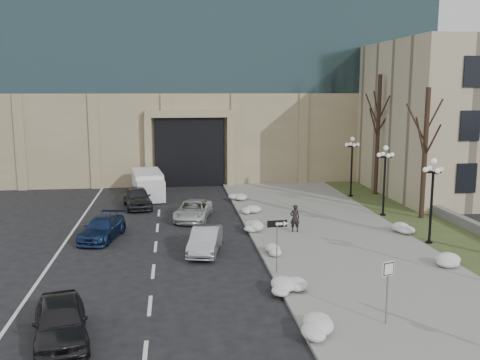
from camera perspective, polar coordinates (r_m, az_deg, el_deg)
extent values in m
cube|color=gray|center=(30.66, 10.15, -6.23)|extent=(9.00, 40.00, 0.12)
cube|color=gray|center=(29.65, 1.76, -6.61)|extent=(0.30, 40.00, 0.14)
cube|color=#354422|center=(33.15, 20.98, -5.53)|extent=(4.00, 40.00, 0.10)
cube|color=gray|center=(35.73, 22.34, -4.05)|extent=(0.50, 30.00, 0.70)
cube|color=tan|center=(56.38, -3.71, 5.21)|extent=(40.00, 20.00, 8.00)
cube|color=black|center=(47.43, -5.42, 3.13)|extent=(6.00, 2.50, 6.00)
cube|color=tan|center=(45.77, -5.43, 7.04)|extent=(7.50, 0.60, 0.60)
cube|color=tan|center=(46.06, -9.73, 2.84)|extent=(0.60, 0.60, 6.00)
cube|color=tan|center=(46.28, -1.03, 3.01)|extent=(0.60, 0.60, 6.00)
cube|color=black|center=(38.86, 22.95, 0.21)|extent=(1.40, 0.25, 2.00)
cube|color=black|center=(38.49, 23.29, 5.35)|extent=(1.40, 0.25, 2.00)
cube|color=black|center=(38.43, 23.64, 10.55)|extent=(1.40, 0.25, 2.00)
imported|color=black|center=(19.41, -18.61, -14.09)|extent=(2.57, 4.53, 1.45)
imported|color=#ACAEB4|center=(27.85, -3.72, -6.45)|extent=(2.17, 4.19, 1.32)
imported|color=navy|center=(31.23, -14.48, -5.02)|extent=(2.69, 4.58, 1.25)
imported|color=silver|center=(34.85, -5.01, -3.24)|extent=(2.94, 4.75, 1.23)
imported|color=#2A2B2F|center=(38.86, -10.89, -1.82)|extent=(2.48, 4.63, 1.50)
imported|color=black|center=(31.45, 5.87, -4.08)|extent=(0.60, 0.40, 1.62)
cube|color=silver|center=(43.10, -9.85, -0.36)|extent=(2.73, 5.09, 1.94)
cube|color=silver|center=(40.26, -9.49, -1.20)|extent=(2.22, 1.80, 1.55)
cylinder|color=black|center=(40.49, -10.87, -1.95)|extent=(0.33, 0.70, 0.68)
cylinder|color=black|center=(40.65, -8.13, -1.83)|extent=(0.33, 0.70, 0.68)
cylinder|color=black|center=(44.58, -11.22, -0.90)|extent=(0.33, 0.70, 0.68)
cylinder|color=black|center=(44.72, -8.74, -0.79)|extent=(0.33, 0.70, 0.68)
cylinder|color=slate|center=(24.36, 3.96, -7.34)|extent=(0.06, 0.06, 2.53)
cube|color=black|center=(24.05, 3.99, -4.68)|extent=(0.92, 0.10, 0.31)
cube|color=white|center=(24.06, 4.35, -4.68)|extent=(0.44, 0.04, 0.12)
cone|color=white|center=(24.12, 4.91, -4.65)|extent=(0.23, 0.27, 0.25)
cylinder|color=slate|center=(20.01, 15.41, -11.75)|extent=(0.07, 0.07, 2.38)
cube|color=white|center=(19.68, 15.53, -9.10)|extent=(0.51, 0.21, 0.52)
cube|color=black|center=(19.66, 15.59, -9.12)|extent=(0.43, 0.16, 0.46)
cube|color=white|center=(19.66, 15.60, -9.13)|extent=(0.37, 0.14, 0.39)
ellipsoid|color=silver|center=(19.05, 8.30, -15.55)|extent=(1.10, 1.60, 0.36)
ellipsoid|color=silver|center=(22.60, 5.09, -11.32)|extent=(1.10, 1.60, 0.36)
ellipsoid|color=silver|center=(27.32, 3.92, -7.55)|extent=(1.10, 1.60, 0.36)
ellipsoid|color=silver|center=(31.82, 1.56, -5.04)|extent=(1.10, 1.60, 0.36)
ellipsoid|color=silver|center=(36.33, 1.07, -3.17)|extent=(1.10, 1.60, 0.36)
ellipsoid|color=silver|center=(40.27, -0.22, -1.89)|extent=(1.10, 1.60, 0.36)
ellipsoid|color=silver|center=(27.40, 21.83, -8.19)|extent=(1.10, 1.60, 0.36)
ellipsoid|color=silver|center=(32.78, 16.52, -5.00)|extent=(1.10, 1.60, 0.36)
cylinder|color=black|center=(31.09, 19.51, -6.34)|extent=(0.36, 0.36, 0.20)
cylinder|color=black|center=(30.64, 19.71, -2.92)|extent=(0.14, 0.14, 4.00)
cylinder|color=black|center=(30.28, 19.93, 0.78)|extent=(0.10, 0.90, 0.10)
cylinder|color=black|center=(30.28, 19.93, 0.78)|extent=(0.90, 0.10, 0.10)
sphere|color=white|center=(30.20, 19.99, 1.90)|extent=(0.32, 0.32, 0.32)
sphere|color=white|center=(30.47, 20.70, 1.07)|extent=(0.28, 0.28, 0.28)
sphere|color=white|center=(30.06, 19.18, 1.05)|extent=(0.28, 0.28, 0.28)
sphere|color=white|center=(30.66, 19.56, 1.18)|extent=(0.28, 0.28, 0.28)
sphere|color=white|center=(29.87, 20.33, 0.93)|extent=(0.28, 0.28, 0.28)
cylinder|color=black|center=(36.80, 14.99, -3.66)|extent=(0.36, 0.36, 0.20)
cylinder|color=black|center=(36.42, 15.12, -0.75)|extent=(0.14, 0.14, 4.00)
cylinder|color=black|center=(36.13, 15.26, 2.37)|extent=(0.10, 0.90, 0.10)
cylinder|color=black|center=(36.13, 15.26, 2.37)|extent=(0.90, 0.10, 0.10)
sphere|color=white|center=(36.06, 15.30, 3.32)|extent=(0.32, 0.32, 0.32)
sphere|color=white|center=(36.28, 15.92, 2.61)|extent=(0.28, 0.28, 0.28)
sphere|color=white|center=(35.94, 14.60, 2.61)|extent=(0.28, 0.28, 0.28)
sphere|color=white|center=(36.52, 15.00, 2.70)|extent=(0.28, 0.28, 0.28)
sphere|color=white|center=(35.70, 15.54, 2.52)|extent=(0.28, 0.28, 0.28)
cylinder|color=black|center=(42.74, 11.71, -1.69)|extent=(0.36, 0.36, 0.20)
cylinder|color=black|center=(42.42, 11.80, 0.83)|extent=(0.14, 0.14, 4.00)
cylinder|color=black|center=(42.16, 11.90, 3.51)|extent=(0.10, 0.90, 0.10)
cylinder|color=black|center=(42.16, 11.90, 3.51)|extent=(0.90, 0.10, 0.10)
sphere|color=white|center=(42.10, 11.92, 4.32)|extent=(0.32, 0.32, 0.32)
sphere|color=white|center=(42.30, 12.48, 3.71)|extent=(0.28, 0.28, 0.28)
sphere|color=white|center=(42.00, 11.32, 3.71)|extent=(0.28, 0.28, 0.28)
sphere|color=white|center=(42.57, 11.71, 3.78)|extent=(0.28, 0.28, 0.28)
sphere|color=white|center=(41.72, 12.10, 3.65)|extent=(0.28, 0.28, 0.28)
cylinder|color=black|center=(36.10, 19.11, 2.58)|extent=(0.32, 0.32, 8.50)
cylinder|color=black|center=(43.32, 14.47, 4.57)|extent=(0.32, 0.32, 9.50)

